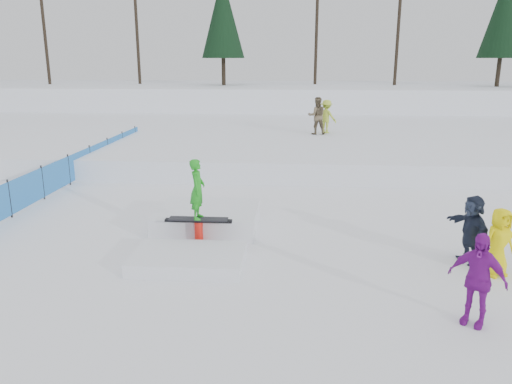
# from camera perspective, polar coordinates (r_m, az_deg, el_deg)

# --- Properties ---
(ground) EXTENTS (120.00, 120.00, 0.00)m
(ground) POSITION_cam_1_polar(r_m,az_deg,el_deg) (11.07, -3.41, -8.14)
(ground) COLOR white
(snow_berm) EXTENTS (60.00, 14.00, 2.40)m
(snow_berm) POSITION_cam_1_polar(r_m,az_deg,el_deg) (40.23, 2.38, 10.48)
(snow_berm) COLOR white
(snow_berm) RESTS_ON ground
(snow_midrise) EXTENTS (50.00, 18.00, 0.80)m
(snow_midrise) POSITION_cam_1_polar(r_m,az_deg,el_deg) (26.42, 1.25, 6.39)
(snow_midrise) COLOR white
(snow_midrise) RESTS_ON ground
(safety_fence) EXTENTS (0.05, 16.00, 1.10)m
(safety_fence) POSITION_cam_1_polar(r_m,az_deg,el_deg) (18.86, -20.60, 2.41)
(safety_fence) COLOR #2974C3
(safety_fence) RESTS_ON ground
(treeline) EXTENTS (40.24, 4.22, 10.50)m
(treeline) POSITION_cam_1_polar(r_m,az_deg,el_deg) (38.78, 12.10, 19.25)
(treeline) COLOR black
(treeline) RESTS_ON snow_berm
(walker_olive) EXTENTS (0.95, 0.78, 1.78)m
(walker_olive) POSITION_cam_1_polar(r_m,az_deg,el_deg) (24.45, 6.96, 8.64)
(walker_olive) COLOR brown
(walker_olive) RESTS_ON snow_midrise
(walker_ygreen) EXTENTS (1.20, 1.06, 1.62)m
(walker_ygreen) POSITION_cam_1_polar(r_m,az_deg,el_deg) (24.95, 8.05, 8.54)
(walker_ygreen) COLOR #B6CF38
(walker_ygreen) RESTS_ON snow_midrise
(spectator_purple) EXTENTS (1.01, 0.87, 1.62)m
(spectator_purple) POSITION_cam_1_polar(r_m,az_deg,el_deg) (9.14, 23.95, -9.10)
(spectator_purple) COLOR #8A1699
(spectator_purple) RESTS_ON ground
(spectator_yellow) EXTENTS (0.83, 0.70, 1.44)m
(spectator_yellow) POSITION_cam_1_polar(r_m,az_deg,el_deg) (11.37, 25.97, -5.17)
(spectator_yellow) COLOR #F4E205
(spectator_yellow) RESTS_ON ground
(spectator_dark) EXTENTS (0.77, 1.47, 1.52)m
(spectator_dark) POSITION_cam_1_polar(r_m,az_deg,el_deg) (11.85, 23.40, -3.90)
(spectator_dark) COLOR #1C2336
(spectator_dark) RESTS_ON ground
(jib_rail_feature) EXTENTS (2.60, 4.40, 2.11)m
(jib_rail_feature) POSITION_cam_1_polar(r_m,az_deg,el_deg) (12.56, -6.06, -3.86)
(jib_rail_feature) COLOR white
(jib_rail_feature) RESTS_ON ground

